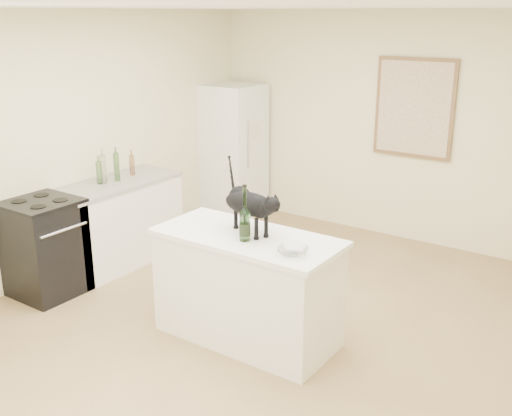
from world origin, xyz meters
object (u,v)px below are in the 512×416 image
object	(u,v)px
black_cat	(250,207)
wine_bottle	(245,216)
stove	(45,249)
glass_bowl	(293,251)
fridge	(233,151)

from	to	relation	value
black_cat	wine_bottle	world-z (taller)	black_cat
stove	black_cat	world-z (taller)	black_cat
wine_bottle	glass_bowl	distance (m)	0.48
fridge	glass_bowl	size ratio (longest dim) A/B	7.73
wine_bottle	stove	bearing A→B (deg)	-172.00
glass_bowl	wine_bottle	bearing A→B (deg)	175.87
fridge	wine_bottle	world-z (taller)	fridge
black_cat	glass_bowl	xyz separation A→B (m)	(0.52, -0.20, -0.18)
black_cat	stove	bearing A→B (deg)	-145.16
wine_bottle	glass_bowl	world-z (taller)	wine_bottle
stove	wine_bottle	bearing A→B (deg)	8.00
stove	glass_bowl	size ratio (longest dim) A/B	4.09
wine_bottle	glass_bowl	xyz separation A→B (m)	(0.45, -0.03, -0.17)
black_cat	glass_bowl	bearing A→B (deg)	0.73
black_cat	wine_bottle	size ratio (longest dim) A/B	1.54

